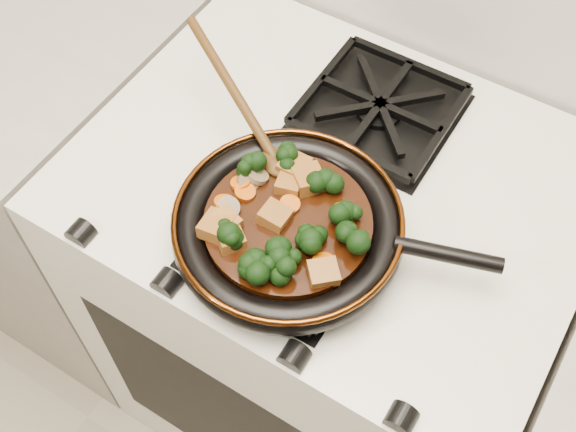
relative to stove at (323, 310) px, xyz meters
The scene contains 35 objects.
stove is the anchor object (origin of this frame).
burner_grate_front 0.48m from the stove, 90.00° to the right, with size 0.23×0.23×0.03m, color black, non-canonical shape.
burner_grate_back 0.48m from the stove, 90.00° to the left, with size 0.23×0.23×0.03m, color black, non-canonical shape.
skillet 0.51m from the stove, 87.45° to the right, with size 0.43×0.31×0.05m.
braising_sauce 0.52m from the stove, 88.39° to the right, with size 0.23×0.23×0.02m, color black.
tofu_cube_0 0.56m from the stove, 101.42° to the right, with size 0.03×0.03×0.02m, color brown.
tofu_cube_1 0.54m from the stove, 94.65° to the right, with size 0.04×0.04×0.02m, color brown.
tofu_cube_2 0.52m from the stove, 93.89° to the right, with size 0.04×0.04×0.02m, color brown.
tofu_cube_3 0.52m from the stove, 117.64° to the right, with size 0.04×0.04×0.02m, color brown.
tofu_cube_4 0.52m from the stove, 104.25° to the right, with size 0.03×0.03×0.02m, color brown.
tofu_cube_5 0.56m from the stove, 65.48° to the right, with size 0.03×0.04×0.02m, color brown.
tofu_cube_6 0.55m from the stove, 108.34° to the right, with size 0.03×0.04×0.02m, color brown.
tofu_cube_7 0.56m from the stove, 108.73° to the right, with size 0.04×0.04×0.02m, color brown.
broccoli_floret_0 0.57m from the stove, 86.23° to the right, with size 0.06×0.06×0.05m, color black, non-canonical shape.
broccoli_floret_1 0.54m from the stove, 52.54° to the right, with size 0.06×0.06×0.05m, color black, non-canonical shape.
broccoli_floret_2 0.56m from the stove, 81.44° to the right, with size 0.06×0.06×0.05m, color black, non-canonical shape.
broccoli_floret_3 0.53m from the stove, 74.71° to the right, with size 0.06×0.06×0.05m, color black, non-canonical shape.
broccoli_floret_4 0.56m from the stove, 102.89° to the right, with size 0.06×0.06×0.05m, color black, non-canonical shape.
broccoli_floret_5 0.54m from the stove, 126.27° to the right, with size 0.06×0.06×0.06m, color black, non-canonical shape.
broccoli_floret_6 0.52m from the stove, 124.29° to the right, with size 0.05×0.05×0.05m, color black, non-canonical shape.
broccoli_floret_7 0.53m from the stove, 52.68° to the right, with size 0.06×0.06×0.05m, color black, non-canonical shape.
broccoli_floret_8 0.56m from the stove, 80.65° to the right, with size 0.06×0.06×0.06m, color black, non-canonical shape.
broccoli_floret_9 0.54m from the stove, 74.68° to the right, with size 0.06×0.06×0.05m, color black, non-canonical shape.
carrot_coin_0 0.55m from the stove, 116.64° to the right, with size 0.03×0.03×0.01m, color #C44F05.
carrot_coin_1 0.53m from the stove, 123.52° to the right, with size 0.03×0.03×0.01m, color #C44F05.
carrot_coin_2 0.53m from the stove, 55.44° to the right, with size 0.03×0.03×0.01m, color #C44F05.
carrot_coin_3 0.53m from the stove, 92.87° to the right, with size 0.03×0.03×0.01m, color #C44F05.
carrot_coin_4 0.55m from the stove, 66.12° to the right, with size 0.03×0.03×0.01m, color #C44F05.
carrot_coin_5 0.54m from the stove, 117.29° to the right, with size 0.03×0.03×0.01m, color #C44F05.
mushroom_slice_0 0.56m from the stove, 102.53° to the right, with size 0.03×0.03×0.01m, color brown.
mushroom_slice_1 0.52m from the stove, 97.86° to the right, with size 0.03×0.03×0.01m, color brown.
mushroom_slice_2 0.53m from the stove, 122.23° to the right, with size 0.03×0.03×0.01m, color brown.
mushroom_slice_3 0.55m from the stove, 113.12° to the right, with size 0.03×0.03×0.01m, color brown.
mushroom_slice_4 0.53m from the stove, 123.57° to the right, with size 0.03×0.03×0.01m, color brown.
wooden_spoon 0.55m from the stove, 166.30° to the right, with size 0.16×0.10×0.27m.
Camera 1 is at (0.28, 1.10, 1.76)m, focal length 45.00 mm.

